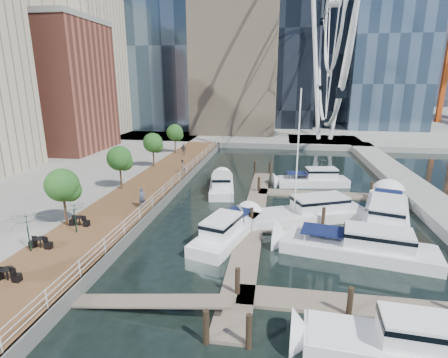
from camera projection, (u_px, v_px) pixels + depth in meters
name	position (u px, v px, depth m)	size (l,w,h in m)	color
ground	(195.00, 274.00, 22.56)	(520.00, 520.00, 0.00)	black
boardwalk	(147.00, 191.00, 38.06)	(6.00, 60.00, 1.00)	brown
seawall	(173.00, 192.00, 37.61)	(0.25, 60.00, 1.00)	#595954
land_far	(265.00, 117.00, 119.54)	(200.00, 114.00, 1.00)	gray
breakwater	(414.00, 190.00, 38.47)	(4.00, 60.00, 1.00)	gray
pier	(324.00, 142.00, 69.84)	(14.00, 12.00, 1.00)	gray
railing	(172.00, 183.00, 37.35)	(0.10, 60.00, 1.05)	white
floating_docks	(310.00, 217.00, 30.74)	(16.00, 34.00, 2.60)	#6D6051
midrise_condos	(7.00, 72.00, 49.55)	(19.00, 67.00, 28.00)	#BCAD8E
ferris_wheel	(335.00, 2.00, 63.06)	(5.80, 45.60, 47.80)	white
street_trees	(119.00, 158.00, 36.46)	(2.60, 42.60, 4.60)	#3F2B1C
cafe_tables	(25.00, 257.00, 21.85)	(2.50, 13.70, 0.74)	black
yacht_foreground	(356.00, 255.00, 25.05)	(3.13, 11.67, 2.15)	white
pedestrian_near	(142.00, 198.00, 31.51)	(0.67, 0.44, 1.83)	#454B5C
pedestrian_mid	(182.00, 166.00, 43.65)	(0.85, 0.66, 1.75)	gray
pedestrian_far	(184.00, 150.00, 54.30)	(1.02, 0.42, 1.73)	#2D3338
moored_yachts	(308.00, 220.00, 31.46)	(21.72, 30.89, 11.50)	silver
cafe_seating	(9.00, 248.00, 21.13)	(4.77, 16.09, 2.66)	#0F3819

